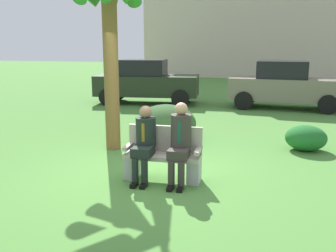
{
  "coord_description": "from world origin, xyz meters",
  "views": [
    {
      "loc": [
        1.79,
        -6.21,
        2.26
      ],
      "look_at": [
        0.32,
        0.14,
        0.85
      ],
      "focal_mm": 40.62,
      "sensor_mm": 36.0,
      "label": 1
    }
  ],
  "objects_px": {
    "seated_man_right": "(180,139)",
    "shrub_near_bench": "(306,138)",
    "shrub_mid_lawn": "(166,123)",
    "palm_tree_tall": "(109,11)",
    "park_bench": "(163,157)",
    "seated_man_left": "(144,139)",
    "parked_car_near": "(146,82)",
    "parked_car_far": "(285,85)"
  },
  "relations": [
    {
      "from": "park_bench",
      "to": "seated_man_left",
      "type": "height_order",
      "value": "seated_man_left"
    },
    {
      "from": "shrub_mid_lawn",
      "to": "parked_car_far",
      "type": "relative_size",
      "value": 0.35
    },
    {
      "from": "seated_man_right",
      "to": "parked_car_near",
      "type": "distance_m",
      "value": 8.71
    },
    {
      "from": "parked_car_near",
      "to": "shrub_near_bench",
      "type": "bearing_deg",
      "value": -47.28
    },
    {
      "from": "palm_tree_tall",
      "to": "shrub_near_bench",
      "type": "relative_size",
      "value": 4.73
    },
    {
      "from": "seated_man_left",
      "to": "palm_tree_tall",
      "type": "xyz_separation_m",
      "value": [
        -1.24,
        1.74,
        2.21
      ]
    },
    {
      "from": "seated_man_left",
      "to": "parked_car_near",
      "type": "bearing_deg",
      "value": 105.98
    },
    {
      "from": "parked_car_near",
      "to": "parked_car_far",
      "type": "distance_m",
      "value": 5.14
    },
    {
      "from": "palm_tree_tall",
      "to": "shrub_near_bench",
      "type": "distance_m",
      "value": 4.96
    },
    {
      "from": "palm_tree_tall",
      "to": "shrub_mid_lawn",
      "type": "distance_m",
      "value": 2.81
    },
    {
      "from": "shrub_near_bench",
      "to": "shrub_mid_lawn",
      "type": "xyz_separation_m",
      "value": [
        -3.12,
        0.07,
        0.17
      ]
    },
    {
      "from": "palm_tree_tall",
      "to": "park_bench",
      "type": "bearing_deg",
      "value": -46.49
    },
    {
      "from": "palm_tree_tall",
      "to": "shrub_near_bench",
      "type": "bearing_deg",
      "value": 11.08
    },
    {
      "from": "seated_man_right",
      "to": "seated_man_left",
      "type": "bearing_deg",
      "value": -179.29
    },
    {
      "from": "seated_man_left",
      "to": "seated_man_right",
      "type": "distance_m",
      "value": 0.6
    },
    {
      "from": "seated_man_right",
      "to": "shrub_mid_lawn",
      "type": "xyz_separation_m",
      "value": [
        -0.85,
        2.61,
        -0.3
      ]
    },
    {
      "from": "palm_tree_tall",
      "to": "parked_car_far",
      "type": "xyz_separation_m",
      "value": [
        4.03,
        6.41,
        -2.08
      ]
    },
    {
      "from": "shrub_near_bench",
      "to": "parked_car_far",
      "type": "xyz_separation_m",
      "value": [
        -0.09,
        5.6,
        0.56
      ]
    },
    {
      "from": "parked_car_near",
      "to": "shrub_mid_lawn",
      "type": "bearing_deg",
      "value": -69.36
    },
    {
      "from": "park_bench",
      "to": "palm_tree_tall",
      "type": "height_order",
      "value": "palm_tree_tall"
    },
    {
      "from": "seated_man_right",
      "to": "palm_tree_tall",
      "type": "distance_m",
      "value": 3.34
    },
    {
      "from": "park_bench",
      "to": "parked_car_far",
      "type": "height_order",
      "value": "parked_car_far"
    },
    {
      "from": "shrub_near_bench",
      "to": "palm_tree_tall",
      "type": "bearing_deg",
      "value": -168.92
    },
    {
      "from": "seated_man_right",
      "to": "park_bench",
      "type": "bearing_deg",
      "value": 159.77
    },
    {
      "from": "park_bench",
      "to": "shrub_mid_lawn",
      "type": "distance_m",
      "value": 2.55
    },
    {
      "from": "shrub_mid_lawn",
      "to": "parked_car_far",
      "type": "height_order",
      "value": "parked_car_far"
    },
    {
      "from": "palm_tree_tall",
      "to": "parked_car_far",
      "type": "distance_m",
      "value": 7.85
    },
    {
      "from": "palm_tree_tall",
      "to": "shrub_mid_lawn",
      "type": "height_order",
      "value": "palm_tree_tall"
    },
    {
      "from": "seated_man_left",
      "to": "shrub_near_bench",
      "type": "bearing_deg",
      "value": 41.53
    },
    {
      "from": "parked_car_near",
      "to": "parked_car_far",
      "type": "bearing_deg",
      "value": -0.63
    },
    {
      "from": "shrub_near_bench",
      "to": "parked_car_near",
      "type": "bearing_deg",
      "value": 132.72
    },
    {
      "from": "shrub_mid_lawn",
      "to": "shrub_near_bench",
      "type": "bearing_deg",
      "value": -1.23
    },
    {
      "from": "shrub_mid_lawn",
      "to": "parked_car_near",
      "type": "bearing_deg",
      "value": 110.64
    },
    {
      "from": "palm_tree_tall",
      "to": "shrub_mid_lawn",
      "type": "relative_size",
      "value": 2.94
    },
    {
      "from": "park_bench",
      "to": "shrub_mid_lawn",
      "type": "height_order",
      "value": "park_bench"
    },
    {
      "from": "seated_man_right",
      "to": "shrub_mid_lawn",
      "type": "bearing_deg",
      "value": 107.99
    },
    {
      "from": "parked_car_far",
      "to": "parked_car_near",
      "type": "bearing_deg",
      "value": 179.37
    },
    {
      "from": "seated_man_right",
      "to": "parked_car_far",
      "type": "height_order",
      "value": "parked_car_far"
    },
    {
      "from": "park_bench",
      "to": "shrub_near_bench",
      "type": "bearing_deg",
      "value": 43.21
    },
    {
      "from": "parked_car_far",
      "to": "park_bench",
      "type": "bearing_deg",
      "value": -107.25
    },
    {
      "from": "seated_man_right",
      "to": "shrub_near_bench",
      "type": "relative_size",
      "value": 1.52
    },
    {
      "from": "seated_man_left",
      "to": "palm_tree_tall",
      "type": "distance_m",
      "value": 3.08
    }
  ]
}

